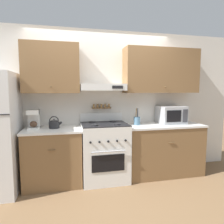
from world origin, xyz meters
TOP-DOWN VIEW (x-y plane):
  - ground_plane at (0.00, 0.00)m, footprint 16.00×16.00m
  - wall_back at (0.11, 0.58)m, footprint 5.20×0.46m
  - counter_left at (-0.83, 0.32)m, footprint 0.90×0.63m
  - counter_right at (1.07, 0.32)m, footprint 1.38×0.63m
  - stove_range at (0.00, 0.30)m, footprint 0.75×0.66m
  - tea_kettle at (-0.80, 0.37)m, footprint 0.21×0.17m
  - coffee_maker at (-1.11, 0.40)m, footprint 0.17×0.22m
  - microwave at (1.26, 0.39)m, footprint 0.45×0.41m
  - utensil_crock at (0.59, 0.37)m, footprint 0.11×0.11m

SIDE VIEW (x-z plane):
  - ground_plane at x=0.00m, z-range 0.00..0.00m
  - counter_right at x=1.07m, z-range 0.00..0.90m
  - counter_left at x=-0.83m, z-range 0.00..0.90m
  - stove_range at x=0.00m, z-range -0.07..1.03m
  - tea_kettle at x=-0.80m, z-range 0.88..1.07m
  - utensil_crock at x=0.59m, z-range 0.83..1.13m
  - coffee_maker at x=-1.11m, z-range 0.90..1.20m
  - microwave at x=1.26m, z-range 0.90..1.22m
  - wall_back at x=0.11m, z-range 0.20..2.75m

